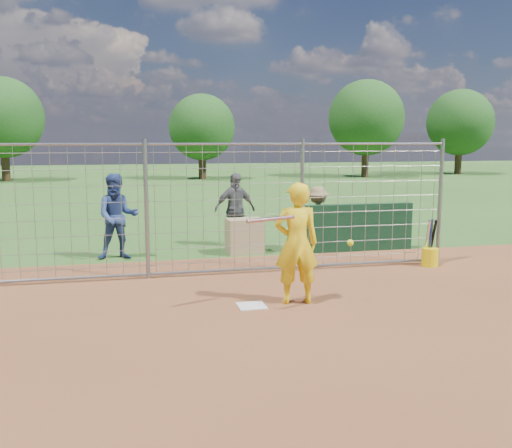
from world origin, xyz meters
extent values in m
plane|color=#2D591E|center=(0.00, 0.00, 0.00)|extent=(100.00, 100.00, 0.00)
plane|color=brown|center=(0.00, -3.00, 0.01)|extent=(18.00, 18.00, 0.00)
cube|color=silver|center=(0.00, -0.20, 0.01)|extent=(0.43, 0.43, 0.02)
cube|color=#11381E|center=(3.40, 3.60, 0.55)|extent=(2.60, 0.20, 1.10)
imported|color=yellow|center=(0.73, -0.17, 0.97)|extent=(0.75, 0.53, 1.93)
imported|color=navy|center=(-2.05, 3.94, 0.93)|extent=(0.92, 0.72, 1.86)
imported|color=#56575B|center=(0.70, 4.83, 0.90)|extent=(1.12, 0.66, 1.79)
imported|color=olive|center=(2.49, 3.89, 0.75)|extent=(1.05, 0.72, 1.51)
cube|color=tan|center=(0.74, 3.90, 0.40)|extent=(0.83, 0.60, 0.80)
cylinder|color=silver|center=(0.23, -0.50, 1.42)|extent=(0.82, 0.39, 0.06)
sphere|color=#D2E217|center=(1.53, -0.43, 0.99)|extent=(0.10, 0.10, 0.10)
cylinder|color=yellow|center=(4.18, 1.75, 0.19)|extent=(0.34, 0.34, 0.38)
cylinder|color=silver|center=(4.13, 1.80, 0.55)|extent=(0.12, 0.30, 0.83)
cylinder|color=navy|center=(4.20, 1.80, 0.55)|extent=(0.06, 0.13, 0.85)
cylinder|color=black|center=(4.25, 1.80, 0.55)|extent=(0.06, 0.27, 0.84)
cylinder|color=gray|center=(-1.50, 2.00, 1.30)|extent=(0.08, 0.08, 2.60)
cylinder|color=gray|center=(1.50, 2.00, 1.30)|extent=(0.08, 0.08, 2.60)
cylinder|color=gray|center=(4.50, 2.00, 1.30)|extent=(0.08, 0.08, 2.60)
cylinder|color=gray|center=(0.00, 2.00, 2.50)|extent=(9.00, 0.05, 0.05)
cylinder|color=gray|center=(0.00, 2.00, 0.08)|extent=(9.00, 0.05, 0.05)
cube|color=gray|center=(0.00, 2.00, 1.25)|extent=(9.00, 0.02, 2.50)
cylinder|color=#3F2B19|center=(-9.00, 29.00, 1.26)|extent=(0.50, 0.50, 2.52)
sphere|color=#26561E|center=(-9.00, 29.00, 3.85)|extent=(4.90, 4.90, 4.90)
cylinder|color=#3F2B19|center=(3.00, 28.00, 1.08)|extent=(0.50, 0.50, 2.16)
sphere|color=#26561E|center=(3.00, 28.00, 3.30)|extent=(4.20, 4.20, 4.20)
cylinder|color=#3F2B19|center=(14.00, 27.50, 1.30)|extent=(0.50, 0.50, 2.59)
sphere|color=#26561E|center=(14.00, 27.50, 3.96)|extent=(5.04, 5.04, 5.04)
cylinder|color=#3F2B19|center=(22.00, 29.00, 1.22)|extent=(0.50, 0.50, 2.45)
sphere|color=#26561E|center=(22.00, 29.00, 3.74)|extent=(4.76, 4.76, 4.76)
camera|label=1|loc=(-1.86, -8.62, 2.61)|focal=40.00mm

